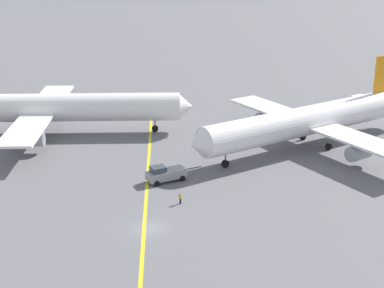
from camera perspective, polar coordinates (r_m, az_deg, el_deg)
ground_plane at (r=77.34m, az=-4.39°, el=-8.41°), size 600.00×600.00×0.00m
taxiway_stripe at (r=86.33m, az=-4.61°, el=-5.30°), size 17.27×118.89×0.01m
airliner_at_gate_left at (r=116.60m, az=-14.01°, el=3.52°), size 56.06×42.56×16.25m
airliner_being_pushed at (r=106.82m, az=11.37°, el=2.24°), size 48.07×42.45×15.31m
pushback_tug at (r=91.16m, az=-2.71°, el=-2.98°), size 9.50×4.35×3.04m
ground_crew_wing_walker_right at (r=83.53m, az=-1.18°, el=-5.44°), size 0.43×0.40×1.72m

